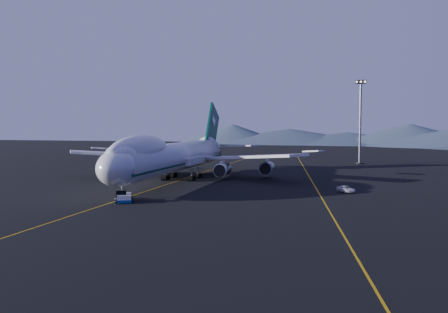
% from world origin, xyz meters
% --- Properties ---
extents(ground, '(500.00, 500.00, 0.00)m').
position_xyz_m(ground, '(0.00, 0.00, 0.00)').
color(ground, black).
rests_on(ground, ground).
extents(taxiway_line_main, '(0.25, 220.00, 0.01)m').
position_xyz_m(taxiway_line_main, '(0.00, 0.00, 0.01)').
color(taxiway_line_main, '#C38D0B').
rests_on(taxiway_line_main, ground).
extents(taxiway_line_side, '(28.08, 198.09, 0.01)m').
position_xyz_m(taxiway_line_side, '(30.00, 10.00, 0.01)').
color(taxiway_line_side, '#C38D0B').
rests_on(taxiway_line_side, ground).
extents(boeing_747, '(59.62, 72.43, 19.37)m').
position_xyz_m(boeing_747, '(0.00, 0.03, 5.81)').
color(boeing_747, silver).
rests_on(boeing_747, ground).
extents(pushback_tug, '(4.18, 5.35, 2.08)m').
position_xyz_m(pushback_tug, '(1.82, -29.50, 0.66)').
color(pushback_tug, silver).
rests_on(pushback_tug, ground).
extents(service_van, '(4.04, 4.82, 1.23)m').
position_xyz_m(service_van, '(37.86, -8.17, 0.61)').
color(service_van, silver).
rests_on(service_van, ground).
extents(floodlight_mast, '(3.39, 2.55, 27.46)m').
position_xyz_m(floodlight_mast, '(41.56, 63.84, 13.92)').
color(floodlight_mast, black).
rests_on(floodlight_mast, ground).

